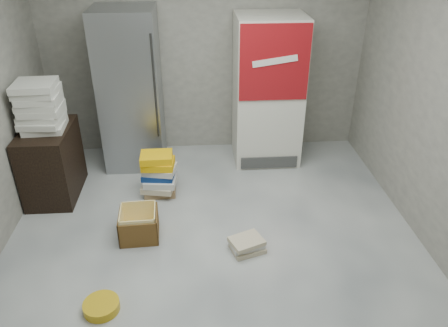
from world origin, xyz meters
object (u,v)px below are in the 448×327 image
object	(u,v)px
phonebook_stack_main	(159,174)
wood_shelf	(52,163)
steel_fridge	(131,90)
coke_cooler	(268,91)
cardboard_box	(139,225)

from	to	relation	value
phonebook_stack_main	wood_shelf	bearing A→B (deg)	-179.70
steel_fridge	wood_shelf	distance (m)	1.23
coke_cooler	cardboard_box	xyz separation A→B (m)	(-1.47, -1.56, -0.78)
coke_cooler	wood_shelf	xyz separation A→B (m)	(-2.48, -0.72, -0.50)
steel_fridge	phonebook_stack_main	size ratio (longest dim) A/B	3.74
wood_shelf	cardboard_box	distance (m)	1.34
cardboard_box	steel_fridge	bearing A→B (deg)	93.48
wood_shelf	phonebook_stack_main	size ratio (longest dim) A/B	1.58
steel_fridge	coke_cooler	world-z (taller)	steel_fridge
wood_shelf	cardboard_box	world-z (taller)	wood_shelf
steel_fridge	cardboard_box	xyz separation A→B (m)	(0.18, -1.57, -0.83)
wood_shelf	coke_cooler	bearing A→B (deg)	16.28
coke_cooler	phonebook_stack_main	xyz separation A→B (m)	(-1.32, -0.81, -0.65)
steel_fridge	cardboard_box	distance (m)	1.78
coke_cooler	phonebook_stack_main	bearing A→B (deg)	-148.29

